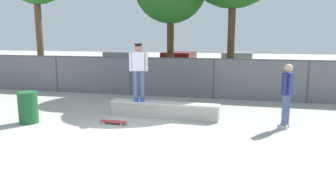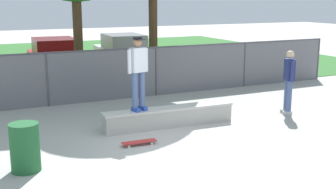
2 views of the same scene
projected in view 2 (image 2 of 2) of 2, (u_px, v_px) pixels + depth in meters
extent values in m
plane|color=#ADAAA3|center=(179.00, 150.00, 9.61)|extent=(80.00, 80.00, 0.00)
cube|color=#336B2D|center=(47.00, 61.00, 23.39)|extent=(30.10, 20.00, 0.02)
cube|color=#A8A59E|center=(169.00, 118.00, 11.40)|extent=(3.49, 0.54, 0.44)
cube|color=beige|center=(169.00, 108.00, 11.34)|extent=(3.54, 0.58, 0.06)
cube|color=#2647A5|center=(143.00, 108.00, 11.05)|extent=(0.17, 0.28, 0.10)
cube|color=#2647A5|center=(136.00, 110.00, 10.91)|extent=(0.17, 0.28, 0.10)
cylinder|color=#475B89|center=(142.00, 89.00, 10.96)|extent=(0.15, 0.15, 0.88)
cylinder|color=#475B89|center=(135.00, 90.00, 10.83)|extent=(0.15, 0.15, 0.88)
cube|color=silver|center=(138.00, 60.00, 10.74)|extent=(0.42, 0.31, 0.60)
cylinder|color=silver|center=(146.00, 60.00, 10.90)|extent=(0.10, 0.10, 0.58)
cylinder|color=silver|center=(130.00, 62.00, 10.58)|extent=(0.10, 0.10, 0.58)
sphere|color=#9E7051|center=(138.00, 42.00, 10.64)|extent=(0.22, 0.22, 0.22)
cylinder|color=black|center=(138.00, 38.00, 10.62)|extent=(0.23, 0.23, 0.06)
cube|color=black|center=(141.00, 40.00, 10.53)|extent=(0.22, 0.17, 0.02)
cube|color=red|center=(139.00, 142.00, 9.95)|extent=(0.81, 0.23, 0.02)
cube|color=#B2B2B7|center=(128.00, 144.00, 9.85)|extent=(0.07, 0.14, 0.02)
cube|color=#B2B2B7|center=(150.00, 141.00, 10.06)|extent=(0.07, 0.14, 0.02)
cylinder|color=silver|center=(127.00, 144.00, 9.93)|extent=(0.06, 0.03, 0.05)
cylinder|color=silver|center=(129.00, 147.00, 9.78)|extent=(0.06, 0.03, 0.05)
cylinder|color=silver|center=(149.00, 141.00, 10.14)|extent=(0.06, 0.03, 0.05)
cylinder|color=silver|center=(152.00, 144.00, 9.99)|extent=(0.06, 0.03, 0.05)
cylinder|color=#4C4C51|center=(47.00, 80.00, 13.37)|extent=(0.07, 0.07, 1.67)
cylinder|color=#4C4C51|center=(156.00, 71.00, 14.89)|extent=(0.07, 0.07, 1.67)
cylinder|color=#4C4C51|center=(245.00, 64.00, 16.41)|extent=(0.07, 0.07, 1.67)
cylinder|color=#4C4C51|center=(318.00, 59.00, 17.93)|extent=(0.07, 0.07, 1.67)
cylinder|color=#4C4C51|center=(104.00, 50.00, 13.96)|extent=(18.10, 0.05, 0.05)
cube|color=slate|center=(105.00, 75.00, 14.13)|extent=(18.10, 0.01, 1.67)
cylinder|color=#47301E|center=(78.00, 42.00, 15.20)|extent=(0.32, 0.32, 3.54)
cylinder|color=#47301E|center=(153.00, 29.00, 16.22)|extent=(0.32, 0.32, 4.27)
cube|color=#B21E1E|center=(55.00, 62.00, 18.19)|extent=(2.01, 4.28, 0.70)
cube|color=#621010|center=(55.00, 46.00, 17.91)|extent=(1.70, 2.18, 0.64)
cylinder|color=black|center=(30.00, 67.00, 19.10)|extent=(0.25, 0.65, 0.64)
cylinder|color=black|center=(71.00, 65.00, 19.78)|extent=(0.25, 0.65, 0.64)
cylinder|color=black|center=(37.00, 77.00, 16.75)|extent=(0.25, 0.65, 0.64)
cylinder|color=black|center=(83.00, 74.00, 17.43)|extent=(0.25, 0.65, 0.64)
cube|color=silver|center=(123.00, 56.00, 20.17)|extent=(2.01, 4.28, 0.70)
cube|color=gray|center=(124.00, 41.00, 19.89)|extent=(1.70, 2.18, 0.64)
cylinder|color=black|center=(97.00, 61.00, 21.08)|extent=(0.25, 0.65, 0.64)
cylinder|color=black|center=(133.00, 59.00, 21.76)|extent=(0.25, 0.65, 0.64)
cylinder|color=black|center=(112.00, 69.00, 18.73)|extent=(0.25, 0.65, 0.64)
cylinder|color=black|center=(151.00, 66.00, 19.41)|extent=(0.25, 0.65, 0.64)
cube|color=beige|center=(287.00, 113.00, 12.58)|extent=(0.28, 0.20, 0.10)
cube|color=beige|center=(285.00, 111.00, 12.80)|extent=(0.28, 0.20, 0.10)
cylinder|color=#475B89|center=(289.00, 96.00, 12.48)|extent=(0.15, 0.15, 0.88)
cylinder|color=#475B89|center=(287.00, 94.00, 12.69)|extent=(0.15, 0.15, 0.88)
cube|color=navy|center=(289.00, 70.00, 12.43)|extent=(0.35, 0.44, 0.60)
cylinder|color=navy|center=(292.00, 72.00, 12.19)|extent=(0.10, 0.10, 0.58)
cylinder|color=navy|center=(287.00, 69.00, 12.67)|extent=(0.10, 0.10, 0.58)
sphere|color=beige|center=(290.00, 55.00, 12.33)|extent=(0.22, 0.22, 0.22)
cylinder|color=#1E592D|center=(25.00, 147.00, 8.38)|extent=(0.56, 0.56, 0.94)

